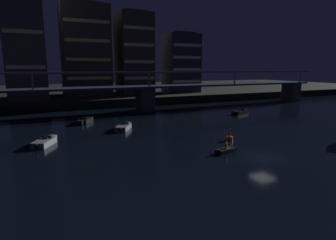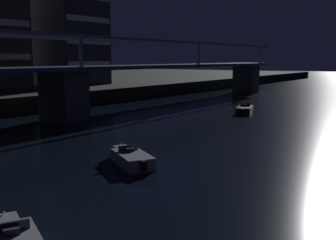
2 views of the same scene
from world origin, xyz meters
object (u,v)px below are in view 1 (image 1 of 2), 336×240
river_bridge (145,92)px  tower_central (134,54)px  tower_west_low (22,17)px  speedboat_mid_left (45,142)px  speedboat_near_right (85,121)px  tower_east_tall (181,63)px  speedboat_mid_center (124,127)px  tower_west_tall (85,51)px  channel_buoy (230,137)px  dinghy_with_paddler (226,150)px  speedboat_near_center (240,112)px

river_bridge → tower_central: bearing=77.8°
tower_west_low → speedboat_mid_left: tower_west_low is taller
speedboat_near_right → tower_east_tall: bearing=40.3°
speedboat_near_right → speedboat_mid_left: bearing=-117.6°
speedboat_near_right → river_bridge: bearing=31.8°
tower_west_low → tower_east_tall: bearing=2.1°
river_bridge → tower_west_low: (-25.53, 19.22, 18.33)m
tower_central → speedboat_mid_center: bearing=-110.3°
tower_west_tall → channel_buoy: 59.35m
speedboat_mid_left → dinghy_with_paddler: bearing=-32.7°
river_bridge → tower_east_tall: 30.10m
channel_buoy → dinghy_with_paddler: channel_buoy is taller
river_bridge → tower_central: size_ratio=4.06×
dinghy_with_paddler → speedboat_mid_left: bearing=147.3°
speedboat_mid_left → speedboat_mid_center: size_ratio=1.02×
speedboat_near_center → channel_buoy: (-16.68, -18.29, 0.06)m
tower_west_tall → speedboat_mid_left: bearing=-105.3°
tower_west_low → speedboat_mid_center: bearing=-68.4°
tower_central → speedboat_mid_center: 47.94m
speedboat_near_right → tower_west_low: bearing=108.8°
tower_west_tall → tower_west_low: bearing=-161.5°
tower_east_tall → speedboat_near_right: (-36.14, -30.60, -11.37)m
river_bridge → speedboat_near_right: bearing=-148.2°
river_bridge → tower_west_low: size_ratio=2.46×
channel_buoy → dinghy_with_paddler: (-3.96, -4.45, -0.20)m
speedboat_mid_left → tower_west_low: bearing=93.5°
speedboat_near_right → tower_central: bearing=58.5°
tower_central → tower_west_tall: bearing=179.7°
speedboat_mid_center → dinghy_with_paddler: 19.51m
speedboat_near_right → speedboat_mid_center: same height
tower_west_tall → speedboat_mid_left: tower_west_tall is taller
tower_west_low → speedboat_near_center: tower_west_low is taller
river_bridge → tower_east_tall: size_ratio=5.28×
tower_central → tower_east_tall: (15.20, -3.53, -2.93)m
tower_east_tall → speedboat_near_center: 36.46m
tower_west_low → channel_buoy: 61.90m
tower_west_tall → speedboat_near_center: tower_west_tall is taller
speedboat_mid_left → channel_buoy: 25.44m
river_bridge → tower_west_tall: 28.45m
speedboat_near_right → channel_buoy: bearing=-53.0°
tower_central → speedboat_mid_left: (-28.17, -47.95, -14.30)m
river_bridge → tower_west_low: bearing=143.0°
river_bridge → speedboat_near_right: (-15.68, -9.72, -4.17)m
river_bridge → dinghy_with_paddler: (-2.87, -36.41, -4.31)m
tower_east_tall → dinghy_with_paddler: 62.91m
river_bridge → dinghy_with_paddler: 36.78m
tower_west_low → channel_buoy: (26.62, -51.18, -22.44)m
speedboat_mid_center → speedboat_mid_left: bearing=-157.8°
tower_central → speedboat_mid_left: tower_central is taller
tower_west_tall → speedboat_near_right: tower_west_tall is taller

